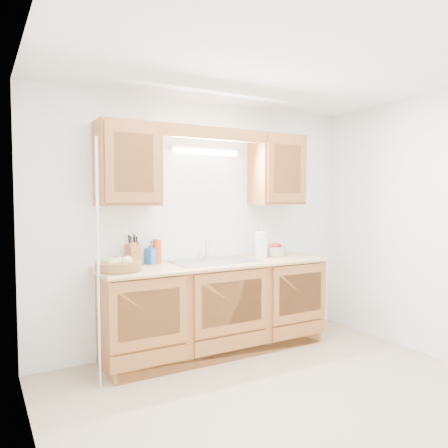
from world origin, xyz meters
TOP-DOWN VIEW (x-y plane):
  - room at (0.00, 0.00)m, footprint 3.52×3.50m
  - base_cabinets at (0.00, 1.20)m, footprint 2.20×0.60m
  - countertop at (0.00, 1.19)m, footprint 2.30×0.63m
  - upper_cabinet_left at (-0.83, 1.33)m, footprint 0.55×0.33m
  - upper_cabinet_right at (0.83, 1.33)m, footprint 0.55×0.33m
  - valance at (0.00, 1.19)m, footprint 2.20×0.05m
  - fluorescent_fixture at (0.00, 1.42)m, footprint 0.76×0.08m
  - sink at (0.00, 1.21)m, footprint 0.84×0.46m
  - wire_shelf_pole at (-1.20, 0.94)m, footprint 0.03×0.03m
  - outlet_plate at (0.95, 1.49)m, footprint 0.08×0.01m
  - fruit_basket at (-0.98, 1.13)m, footprint 0.48×0.48m
  - knife_block at (-0.77, 1.39)m, footprint 0.13×0.18m
  - orange_canister at (-0.54, 1.37)m, footprint 0.09×0.09m
  - soap_bottle at (-0.60, 1.38)m, footprint 0.13×0.13m
  - sponge at (-0.54, 1.44)m, footprint 0.12×0.09m
  - paper_towel at (0.54, 1.21)m, footprint 0.16×0.16m
  - apple_bowl at (0.76, 1.27)m, footprint 0.34×0.34m

SIDE VIEW (x-z plane):
  - base_cabinets at x=0.00m, z-range 0.01..0.87m
  - sink at x=0.00m, z-range 0.65..1.01m
  - countertop at x=0.00m, z-range 0.86..0.90m
  - sponge at x=-0.54m, z-range 0.90..0.92m
  - fruit_basket at x=-0.98m, z-range 0.89..1.01m
  - apple_bowl at x=0.76m, z-range 0.89..1.03m
  - wire_shelf_pole at x=-1.20m, z-range 0.00..2.00m
  - knife_block at x=-0.77m, z-range 0.86..1.15m
  - soap_bottle at x=-0.60m, z-range 0.90..1.12m
  - orange_canister at x=-0.54m, z-range 0.90..1.14m
  - paper_towel at x=0.54m, z-range 0.87..1.19m
  - outlet_plate at x=0.95m, z-range 1.09..1.21m
  - room at x=0.00m, z-range 0.00..2.50m
  - upper_cabinet_left at x=-0.83m, z-range 1.45..2.20m
  - upper_cabinet_right at x=0.83m, z-range 1.45..2.20m
  - fluorescent_fixture at x=0.00m, z-range 1.96..2.04m
  - valance at x=0.00m, z-range 2.08..2.20m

